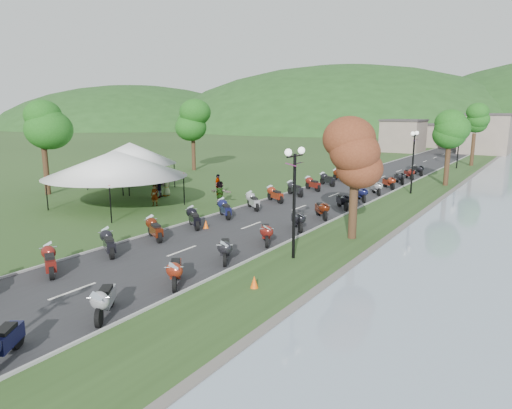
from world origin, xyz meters
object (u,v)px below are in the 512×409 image
Objects in this scene: pedestrian_a at (155,206)px; pedestrian_b at (159,196)px; vendor_tent_main at (117,179)px; pedestrian_c at (159,198)px.

pedestrian_b reaches higher than pedestrian_a.
vendor_tent_main reaches higher than pedestrian_a.
vendor_tent_main is 3.68× the size of pedestrian_c.
pedestrian_c is (0.44, -0.47, 0.00)m from pedestrian_b.
pedestrian_b is at bearing 106.63° from pedestrian_a.
pedestrian_c is at bearing 93.24° from vendor_tent_main.
pedestrian_b is 1.08× the size of pedestrian_c.
pedestrian_c is (-1.98, 2.32, 0.00)m from pedestrian_a.
vendor_tent_main is 3.23m from pedestrian_a.
pedestrian_b is at bearing -178.04° from pedestrian_c.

